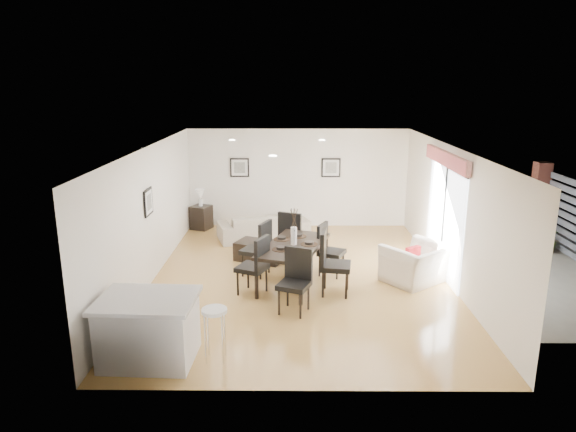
{
  "coord_description": "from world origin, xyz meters",
  "views": [
    {
      "loc": [
        -0.16,
        -9.92,
        3.92
      ],
      "look_at": [
        -0.25,
        0.4,
        1.22
      ],
      "focal_mm": 32.0,
      "sensor_mm": 36.0,
      "label": 1
    }
  ],
  "objects_px": {
    "dining_table": "(294,248)",
    "coffee_table": "(260,251)",
    "dining_chair_wnear": "(256,262)",
    "bar_stool": "(215,316)",
    "armchair": "(416,264)",
    "dining_chair_foot": "(292,234)",
    "dining_chair_head": "(296,277)",
    "dining_chair_wfar": "(260,245)",
    "dining_chair_enear": "(330,259)",
    "dining_chair_efar": "(328,246)",
    "sofa": "(264,226)",
    "side_table": "(201,217)",
    "kitchen_island": "(149,329)"
  },
  "relations": [
    {
      "from": "dining_chair_wfar",
      "to": "dining_chair_foot",
      "type": "bearing_deg",
      "value": 161.79
    },
    {
      "from": "dining_chair_head",
      "to": "dining_chair_foot",
      "type": "relative_size",
      "value": 0.95
    },
    {
      "from": "coffee_table",
      "to": "dining_chair_head",
      "type": "bearing_deg",
      "value": -50.36
    },
    {
      "from": "side_table",
      "to": "dining_chair_foot",
      "type": "bearing_deg",
      "value": -47.71
    },
    {
      "from": "dining_chair_head",
      "to": "coffee_table",
      "type": "bearing_deg",
      "value": 128.32
    },
    {
      "from": "dining_chair_wnear",
      "to": "bar_stool",
      "type": "height_order",
      "value": "dining_chair_wnear"
    },
    {
      "from": "dining_table",
      "to": "dining_chair_head",
      "type": "bearing_deg",
      "value": -70.45
    },
    {
      "from": "dining_chair_wfar",
      "to": "bar_stool",
      "type": "bearing_deg",
      "value": 15.0
    },
    {
      "from": "bar_stool",
      "to": "dining_chair_foot",
      "type": "bearing_deg",
      "value": 75.17
    },
    {
      "from": "dining_chair_efar",
      "to": "bar_stool",
      "type": "height_order",
      "value": "dining_chair_efar"
    },
    {
      "from": "sofa",
      "to": "coffee_table",
      "type": "distance_m",
      "value": 1.66
    },
    {
      "from": "armchair",
      "to": "coffee_table",
      "type": "distance_m",
      "value": 3.47
    },
    {
      "from": "sofa",
      "to": "dining_table",
      "type": "bearing_deg",
      "value": 86.26
    },
    {
      "from": "sofa",
      "to": "dining_table",
      "type": "xyz_separation_m",
      "value": [
        0.76,
        -3.06,
        0.41
      ]
    },
    {
      "from": "dining_chair_enear",
      "to": "dining_chair_efar",
      "type": "relative_size",
      "value": 1.14
    },
    {
      "from": "armchair",
      "to": "dining_chair_wnear",
      "type": "bearing_deg",
      "value": -25.66
    },
    {
      "from": "dining_chair_wnear",
      "to": "dining_chair_wfar",
      "type": "distance_m",
      "value": 0.99
    },
    {
      "from": "coffee_table",
      "to": "dining_chair_wnear",
      "type": "bearing_deg",
      "value": -65.53
    },
    {
      "from": "sofa",
      "to": "dining_chair_wfar",
      "type": "distance_m",
      "value": 2.62
    },
    {
      "from": "sofa",
      "to": "kitchen_island",
      "type": "distance_m",
      "value": 6.13
    },
    {
      "from": "dining_chair_enear",
      "to": "dining_chair_foot",
      "type": "distance_m",
      "value": 1.85
    },
    {
      "from": "dining_chair_enear",
      "to": "dining_chair_wnear",
      "type": "bearing_deg",
      "value": 100.81
    },
    {
      "from": "dining_table",
      "to": "bar_stool",
      "type": "distance_m",
      "value": 3.14
    },
    {
      "from": "dining_chair_wfar",
      "to": "dining_chair_efar",
      "type": "bearing_deg",
      "value": 115.56
    },
    {
      "from": "dining_chair_enear",
      "to": "side_table",
      "type": "bearing_deg",
      "value": 44.38
    },
    {
      "from": "dining_table",
      "to": "dining_chair_head",
      "type": "xyz_separation_m",
      "value": [
        0.04,
        -1.23,
        -0.11
      ]
    },
    {
      "from": "dining_chair_foot",
      "to": "bar_stool",
      "type": "relative_size",
      "value": 1.48
    },
    {
      "from": "dining_chair_wnear",
      "to": "dining_chair_foot",
      "type": "distance_m",
      "value": 1.88
    },
    {
      "from": "dining_chair_wnear",
      "to": "dining_chair_foot",
      "type": "height_order",
      "value": "dining_chair_foot"
    },
    {
      "from": "dining_chair_head",
      "to": "bar_stool",
      "type": "xyz_separation_m",
      "value": [
        -1.17,
        -1.7,
        0.06
      ]
    },
    {
      "from": "armchair",
      "to": "bar_stool",
      "type": "height_order",
      "value": "bar_stool"
    },
    {
      "from": "kitchen_island",
      "to": "armchair",
      "type": "bearing_deg",
      "value": 36.41
    },
    {
      "from": "armchair",
      "to": "dining_chair_head",
      "type": "xyz_separation_m",
      "value": [
        -2.43,
        -1.35,
        0.24
      ]
    },
    {
      "from": "dining_table",
      "to": "dining_chair_efar",
      "type": "relative_size",
      "value": 2.01
    },
    {
      "from": "dining_table",
      "to": "dining_chair_enear",
      "type": "xyz_separation_m",
      "value": [
        0.69,
        -0.48,
        -0.05
      ]
    },
    {
      "from": "dining_chair_wnear",
      "to": "dining_chair_wfar",
      "type": "height_order",
      "value": "dining_chair_wfar"
    },
    {
      "from": "dining_chair_enear",
      "to": "dining_chair_foot",
      "type": "bearing_deg",
      "value": 31.53
    },
    {
      "from": "dining_chair_efar",
      "to": "kitchen_island",
      "type": "bearing_deg",
      "value": 165.4
    },
    {
      "from": "bar_stool",
      "to": "kitchen_island",
      "type": "bearing_deg",
      "value": 180.0
    },
    {
      "from": "side_table",
      "to": "bar_stool",
      "type": "height_order",
      "value": "bar_stool"
    },
    {
      "from": "dining_chair_wnear",
      "to": "side_table",
      "type": "height_order",
      "value": "dining_chair_wnear"
    },
    {
      "from": "dining_table",
      "to": "dining_chair_foot",
      "type": "height_order",
      "value": "dining_chair_foot"
    },
    {
      "from": "armchair",
      "to": "dining_chair_wfar",
      "type": "xyz_separation_m",
      "value": [
        -3.17,
        0.34,
        0.27
      ]
    },
    {
      "from": "dining_chair_wfar",
      "to": "dining_chair_head",
      "type": "relative_size",
      "value": 1.04
    },
    {
      "from": "armchair",
      "to": "coffee_table",
      "type": "height_order",
      "value": "armchair"
    },
    {
      "from": "dining_chair_foot",
      "to": "dining_chair_wnear",
      "type": "bearing_deg",
      "value": 91.86
    },
    {
      "from": "dining_chair_wnear",
      "to": "coffee_table",
      "type": "xyz_separation_m",
      "value": [
        -0.05,
        1.93,
        -0.43
      ]
    },
    {
      "from": "dining_table",
      "to": "coffee_table",
      "type": "bearing_deg",
      "value": 136.19
    },
    {
      "from": "dining_table",
      "to": "dining_chair_efar",
      "type": "distance_m",
      "value": 0.89
    },
    {
      "from": "armchair",
      "to": "dining_chair_foot",
      "type": "distance_m",
      "value": 2.75
    }
  ]
}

